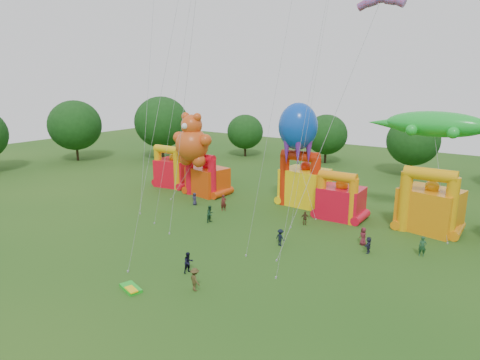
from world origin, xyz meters
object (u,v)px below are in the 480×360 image
Objects in this scene: bouncy_castle_2 at (304,184)px; spectator_0 at (195,199)px; gecko_kite at (439,162)px; octopus_kite at (301,150)px; teddy_bear_kite at (190,149)px; spectator_4 at (305,218)px; bouncy_castle_0 at (173,170)px.

spectator_0 is (-11.15, -7.92, -1.87)m from bouncy_castle_2.
gecko_kite reaches higher than spectator_0.
octopus_kite is at bearing -171.15° from gecko_kite.
gecko_kite is 8.32× the size of spectator_0.
bouncy_castle_2 is at bearing 50.96° from spectator_0.
teddy_bear_kite is 0.86× the size of gecko_kite.
spectator_0 is at bearing -25.36° from spectator_4.
teddy_bear_kite reaches higher than spectator_0.
gecko_kite is 28.17m from spectator_0.
spectator_0 is at bearing -144.62° from bouncy_castle_2.
octopus_kite is (14.27, 3.21, 0.80)m from teddy_bear_kite.
teddy_bear_kite is (-13.61, -5.69, 3.92)m from bouncy_castle_2.
gecko_kite reaches higher than spectator_4.
bouncy_castle_0 is 3.89× the size of spectator_0.
bouncy_castle_2 is 4.45× the size of spectator_0.
gecko_kite is at bearing 10.76° from teddy_bear_kite.
bouncy_castle_0 reaches higher than spectator_4.
spectator_0 is at bearing -163.69° from gecko_kite.
bouncy_castle_0 is at bearing 152.09° from teddy_bear_kite.
bouncy_castle_0 is at bearing -173.33° from bouncy_castle_2.
gecko_kite is 14.81m from spectator_4.
spectator_0 is (2.46, -2.23, -5.80)m from teddy_bear_kite.
spectator_4 is (23.53, -4.49, -1.58)m from bouncy_castle_0.
octopus_kite is (20.60, -0.15, 5.05)m from bouncy_castle_0.
bouncy_castle_0 is 24.01m from spectator_4.
octopus_kite is 8.36× the size of spectator_4.
spectator_4 is at bearing -56.05° from octopus_kite.
octopus_kite is (0.66, -2.48, 4.73)m from bouncy_castle_2.
teddy_bear_kite reaches higher than bouncy_castle_0.
teddy_bear_kite is at bearing -157.32° from bouncy_castle_2.
octopus_kite reaches higher than teddy_bear_kite.
bouncy_castle_2 is 7.94m from spectator_4.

